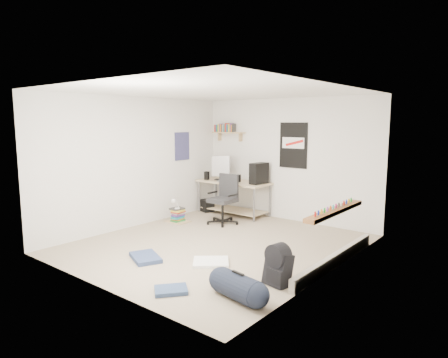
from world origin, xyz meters
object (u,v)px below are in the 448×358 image
Objects in this scene: desk at (234,198)px; backpack at (278,269)px; office_chair at (223,199)px; book_stack at (178,214)px; duffel_bag at (238,288)px.

desk is 3.88m from backpack.
office_chair reaches higher than desk.
office_chair is at bearing 30.23° from book_stack.
backpack is (2.46, -1.90, -0.29)m from office_chair.
desk is at bearing 69.29° from book_stack.
book_stack is at bearing -152.51° from office_chair.
duffel_bag is (-0.13, -0.65, -0.06)m from backpack.
duffel_bag is at bearing -91.08° from backpack.
book_stack is at bearing 166.51° from backpack.
book_stack is (-3.13, 2.09, 0.01)m from duffel_bag.
office_chair is 3.47m from duffel_bag.
desk is 3.44× the size of book_stack.
backpack is at bearing 88.42° from duffel_bag.
desk is 1.64× the size of office_chair.
duffel_bag reaches higher than book_stack.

